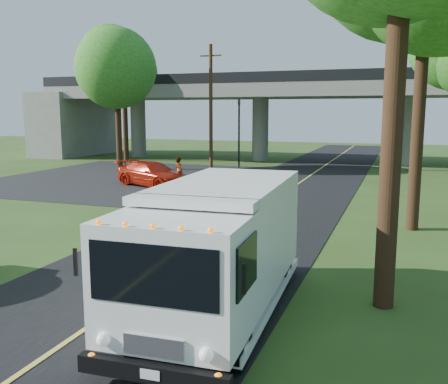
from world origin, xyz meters
The scene contains 12 objects.
ground centered at (0.00, 0.00, 0.00)m, with size 120.00×120.00×0.00m, color #2D4318.
road centered at (0.00, 10.00, 0.01)m, with size 7.00×90.00×0.02m, color black.
parking_lot centered at (-11.00, 18.00, 0.01)m, with size 16.00×18.00×0.01m, color black.
lane_line centered at (0.00, 10.00, 0.03)m, with size 0.12×90.00×0.01m, color gold.
overpass centered at (0.00, 32.00, 4.56)m, with size 54.00×10.00×7.30m.
traffic_signal centered at (-6.00, 26.00, 3.20)m, with size 0.18×0.22×5.20m.
utility_pole centered at (-7.50, 24.00, 4.59)m, with size 1.60×0.26×9.00m.
tree_left_lot centered at (-13.79, 21.84, 7.90)m, with size 5.60×5.50×10.50m.
tree_left_far centered at (-16.79, 27.84, 7.45)m, with size 5.26×5.16×9.89m.
step_van centered at (2.20, -0.68, 1.51)m, with size 2.74×6.73×2.78m.
red_sedan centered at (-7.83, 15.42, 0.70)m, with size 1.97×4.84×1.40m, color #A91B0A.
pedestrian centered at (-6.17, 15.51, 0.86)m, with size 0.62×0.41×1.71m, color gray.
Camera 1 is at (5.72, -10.12, 4.28)m, focal length 40.00 mm.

